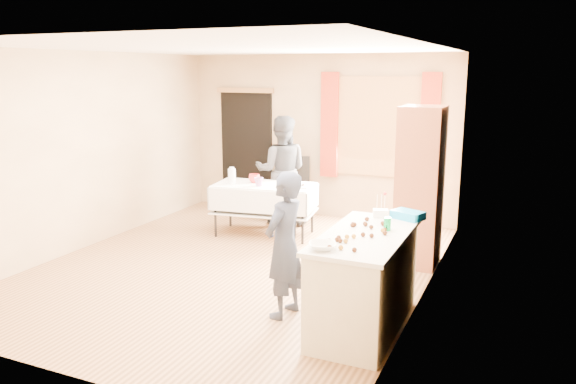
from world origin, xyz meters
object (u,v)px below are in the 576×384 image
at_px(party_table, 264,205).
at_px(girl, 284,245).
at_px(counter, 364,281).
at_px(chair, 296,200).
at_px(woman, 282,171).
at_px(cabinet, 420,187).

distance_m(party_table, girl, 2.77).
bearing_deg(counter, party_table, 133.06).
height_order(chair, woman, woman).
bearing_deg(party_table, chair, 78.77).
bearing_deg(chair, woman, -116.04).
bearing_deg(party_table, cabinet, -17.27).
bearing_deg(woman, cabinet, 136.20).
distance_m(chair, girl, 3.71).
distance_m(counter, girl, 0.83).
bearing_deg(cabinet, counter, -92.90).
height_order(cabinet, chair, cabinet).
distance_m(girl, woman, 3.34).
xyz_separation_m(counter, party_table, (-2.18, 2.33, -0.01)).
distance_m(counter, woman, 3.71).
relative_size(cabinet, counter, 1.29).
height_order(party_table, woman, woman).
xyz_separation_m(counter, girl, (-0.78, -0.05, 0.26)).
height_order(counter, woman, woman).
relative_size(cabinet, girl, 1.36).
xyz_separation_m(party_table, girl, (1.39, -2.38, 0.27)).
distance_m(party_table, chair, 1.06).
xyz_separation_m(party_table, chair, (0.05, 1.05, -0.15)).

